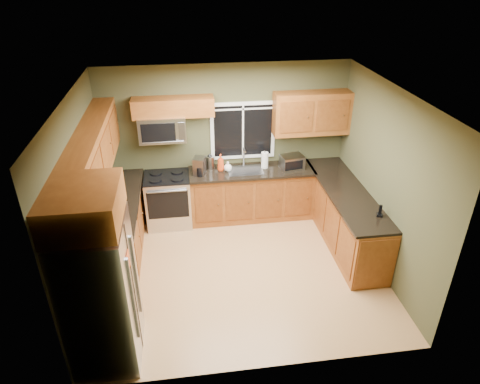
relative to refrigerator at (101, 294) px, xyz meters
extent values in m
plane|color=tan|center=(1.74, 1.30, -0.90)|extent=(4.20, 4.20, 0.00)
plane|color=white|center=(1.74, 1.30, 1.80)|extent=(4.20, 4.20, 0.00)
plane|color=#444529|center=(1.74, 3.10, 0.45)|extent=(4.20, 0.00, 4.20)
plane|color=#444529|center=(1.74, -0.50, 0.45)|extent=(4.20, 0.00, 4.20)
plane|color=#444529|center=(-0.36, 1.30, 0.45)|extent=(0.00, 3.60, 3.60)
plane|color=#444529|center=(3.84, 1.30, 0.45)|extent=(0.00, 3.60, 3.60)
cube|color=white|center=(2.04, 3.09, 0.65)|extent=(1.12, 0.03, 1.02)
cube|color=black|center=(2.04, 3.08, 0.65)|extent=(1.00, 0.01, 0.90)
cube|color=white|center=(2.04, 3.07, 0.65)|extent=(0.03, 0.01, 0.90)
cube|color=white|center=(2.04, 3.07, 1.04)|extent=(1.00, 0.01, 0.03)
cube|color=brown|center=(-0.06, 1.78, -0.45)|extent=(0.60, 2.65, 0.90)
cube|color=black|center=(-0.04, 1.78, 0.02)|extent=(0.65, 2.65, 0.04)
cube|color=brown|center=(2.15, 2.80, -0.45)|extent=(2.17, 0.60, 0.90)
cube|color=black|center=(2.15, 2.78, 0.02)|extent=(2.17, 0.65, 0.04)
cube|color=brown|center=(3.54, 1.85, -0.45)|extent=(0.60, 2.50, 0.90)
cube|color=brown|center=(3.54, 0.59, -0.45)|extent=(0.56, 0.02, 0.82)
cube|color=black|center=(3.51, 1.85, 0.02)|extent=(0.65, 2.50, 0.04)
cube|color=brown|center=(-0.20, 1.78, 0.96)|extent=(0.33, 2.65, 0.72)
cube|color=brown|center=(0.89, 2.94, 1.17)|extent=(1.30, 0.33, 0.30)
cube|color=brown|center=(3.19, 2.94, 0.96)|extent=(1.30, 0.33, 0.72)
cube|color=brown|center=(0.00, 0.00, 1.13)|extent=(0.72, 0.90, 0.38)
cube|color=#B7B7BC|center=(0.00, 0.00, 0.00)|extent=(0.72, 0.90, 1.80)
cube|color=slate|center=(0.37, -0.20, 0.05)|extent=(0.03, 0.04, 1.10)
cube|color=slate|center=(0.37, 0.20, 0.05)|extent=(0.03, 0.04, 1.10)
cube|color=black|center=(0.36, 0.00, 0.00)|extent=(0.01, 0.02, 1.78)
cube|color=#E74615|center=(0.37, -0.10, 0.50)|extent=(0.01, 0.14, 0.20)
cube|color=#B7B7BC|center=(0.69, 2.78, -0.45)|extent=(0.76, 0.65, 0.90)
cube|color=black|center=(0.69, 2.78, 0.00)|extent=(0.76, 0.64, 0.03)
cube|color=black|center=(0.69, 2.45, -0.35)|extent=(0.68, 0.02, 0.50)
cylinder|color=slate|center=(0.69, 2.43, -0.08)|extent=(0.64, 0.04, 0.04)
cylinder|color=black|center=(0.51, 2.64, 0.03)|extent=(0.20, 0.20, 0.01)
cylinder|color=black|center=(0.87, 2.64, 0.03)|extent=(0.20, 0.20, 0.01)
cylinder|color=black|center=(0.51, 2.92, 0.03)|extent=(0.20, 0.20, 0.01)
cylinder|color=black|center=(0.87, 2.92, 0.03)|extent=(0.20, 0.20, 0.01)
cube|color=#B7B7BC|center=(0.69, 2.91, 0.83)|extent=(0.76, 0.38, 0.42)
cube|color=black|center=(0.63, 2.72, 0.83)|extent=(0.54, 0.01, 0.30)
cube|color=slate|center=(1.00, 2.72, 0.83)|extent=(0.10, 0.01, 0.30)
cylinder|color=slate|center=(0.69, 2.70, 0.67)|extent=(0.66, 0.02, 0.02)
cube|color=slate|center=(2.04, 2.78, 0.03)|extent=(0.60, 0.42, 0.02)
cylinder|color=#B7B7BC|center=(2.04, 2.98, 0.21)|extent=(0.03, 0.03, 0.34)
cylinder|color=#B7B7BC|center=(2.04, 2.90, 0.37)|extent=(0.03, 0.18, 0.03)
cube|color=#B7B7BC|center=(2.85, 2.75, 0.16)|extent=(0.42, 0.35, 0.24)
cube|color=black|center=(2.85, 2.60, 0.16)|extent=(0.32, 0.07, 0.16)
cube|color=slate|center=(1.25, 2.75, 0.19)|extent=(0.24, 0.26, 0.30)
cylinder|color=black|center=(1.25, 2.67, 0.12)|extent=(0.14, 0.14, 0.16)
cylinder|color=#B7B7BC|center=(1.45, 2.95, 0.15)|extent=(0.21, 0.21, 0.23)
cone|color=black|center=(1.45, 2.95, 0.29)|extent=(0.14, 0.14, 0.06)
cylinder|color=white|center=(2.39, 2.85, 0.18)|extent=(0.14, 0.14, 0.28)
cylinder|color=slate|center=(2.39, 2.85, 0.33)|extent=(0.02, 0.02, 0.04)
imported|color=#E74615|center=(1.62, 2.84, 0.19)|extent=(0.14, 0.15, 0.30)
imported|color=white|center=(1.74, 2.80, 0.13)|extent=(0.15, 0.15, 0.18)
cube|color=black|center=(3.71, 1.05, 0.06)|extent=(0.10, 0.10, 0.04)
cube|color=black|center=(3.71, 1.05, 0.15)|extent=(0.05, 0.04, 0.14)
camera|label=1|loc=(1.03, -3.78, 3.28)|focal=32.00mm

